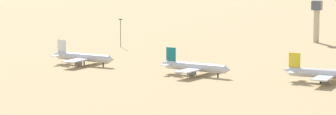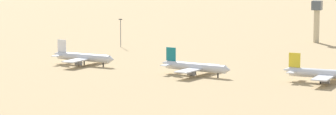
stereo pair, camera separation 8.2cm
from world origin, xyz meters
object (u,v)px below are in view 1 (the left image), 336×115
parked_jet_teal_3 (195,67)px  control_tower (317,17)px  parked_jet_yellow_4 (324,74)px  light_pole_west (121,31)px  parked_jet_white_2 (83,57)px

parked_jet_teal_3 → control_tower: 137.47m
parked_jet_yellow_4 → control_tower: 138.34m
parked_jet_teal_3 → light_pole_west: 103.40m
parked_jet_teal_3 → parked_jet_yellow_4: 52.54m
parked_jet_yellow_4 → parked_jet_white_2: bearing=178.2°
parked_jet_teal_3 → parked_jet_yellow_4: parked_jet_yellow_4 is taller
parked_jet_yellow_4 → light_pole_west: 143.49m
control_tower → light_pole_west: (-89.90, -60.32, -5.26)m
control_tower → parked_jet_white_2: bearing=-120.8°
parked_jet_yellow_4 → light_pole_west: bearing=150.9°
parked_jet_yellow_4 → light_pole_west: size_ratio=2.26×
parked_jet_yellow_4 → light_pole_west: light_pole_west is taller
parked_jet_white_2 → parked_jet_teal_3: bearing=-2.0°
parked_jet_yellow_4 → control_tower: control_tower is taller
parked_jet_white_2 → light_pole_west: 68.48m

